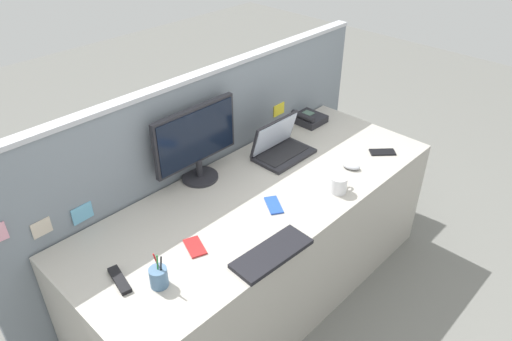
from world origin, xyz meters
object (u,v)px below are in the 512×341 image
tv_remote (119,280)px  laptop (280,146)px  cell_phone_blue_case (274,205)px  desktop_monitor (196,140)px  coffee_mug (339,184)px  computer_mouse_right_hand (351,166)px  pen_cup (159,277)px  cell_phone_black_slab (382,152)px  cell_phone_red_case (195,247)px  keyboard_main (272,253)px  desk_phone (308,118)px

tv_remote → laptop: bearing=20.2°
tv_remote → cell_phone_blue_case: bearing=3.3°
desktop_monitor → coffee_mug: bearing=-55.9°
computer_mouse_right_hand → cell_phone_blue_case: computer_mouse_right_hand is taller
laptop → pen_cup: size_ratio=2.10×
laptop → cell_phone_blue_case: (-0.40, -0.31, -0.05)m
laptop → cell_phone_black_slab: (0.45, -0.44, -0.05)m
laptop → cell_phone_blue_case: 0.51m
desktop_monitor → coffee_mug: 0.80m
cell_phone_red_case → cell_phone_blue_case: (0.49, -0.05, 0.00)m
pen_cup → coffee_mug: (1.07, -0.14, -0.00)m
laptop → keyboard_main: (-0.68, -0.55, -0.05)m
pen_cup → desk_phone: bearing=16.7°
keyboard_main → pen_cup: (-0.46, 0.22, 0.04)m
pen_cup → cell_phone_red_case: size_ratio=1.27×
cell_phone_black_slab → coffee_mug: bearing=138.1°
pen_cup → laptop: bearing=16.3°
laptop → cell_phone_blue_case: bearing=-142.1°
pen_cup → tv_remote: (-0.11, 0.14, -0.04)m
cell_phone_black_slab → cell_phone_blue_case: same height
desktop_monitor → desk_phone: bearing=-1.3°
cell_phone_red_case → desk_phone: bearing=37.1°
pen_cup → cell_phone_red_case: bearing=15.7°
cell_phone_blue_case → coffee_mug: bearing=6.2°
laptop → keyboard_main: laptop is taller
cell_phone_black_slab → coffee_mug: (-0.51, -0.04, 0.04)m
pen_cup → tv_remote: size_ratio=0.99×
pen_cup → cell_phone_red_case: pen_cup is taller
cell_phone_red_case → cell_phone_blue_case: 0.49m
keyboard_main → cell_phone_blue_case: 0.37m
cell_phone_red_case → tv_remote: (-0.36, 0.07, 0.01)m
cell_phone_black_slab → desk_phone: bearing=43.6°
tv_remote → cell_phone_black_slab: bearing=3.2°
pen_cup → tv_remote: 0.18m
cell_phone_blue_case → tv_remote: bearing=-155.9°
keyboard_main → cell_phone_red_case: 0.36m
desktop_monitor → pen_cup: 0.83m
keyboard_main → tv_remote: size_ratio=2.32×
computer_mouse_right_hand → cell_phone_blue_case: (-0.57, 0.09, -0.01)m
cell_phone_red_case → tv_remote: size_ratio=0.78×
cell_phone_black_slab → coffee_mug: 0.52m
keyboard_main → pen_cup: bearing=157.3°
computer_mouse_right_hand → coffee_mug: bearing=-179.1°
laptop → tv_remote: (-1.25, -0.19, -0.05)m
tv_remote → desktop_monitor: bearing=37.0°
laptop → coffee_mug: laptop is taller
cell_phone_black_slab → coffee_mug: size_ratio=1.19×
desk_phone → cell_phone_black_slab: desk_phone is taller
computer_mouse_right_hand → pen_cup: pen_cup is taller
laptop → cell_phone_black_slab: 0.63m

